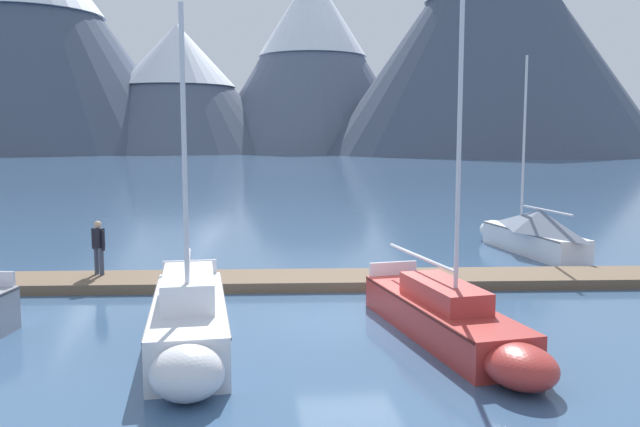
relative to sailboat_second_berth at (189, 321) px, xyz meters
The scene contains 10 objects.
ground_plane 4.35m from the sailboat_second_berth, 28.21° to the left, with size 700.00×700.00×0.00m, color #38567A.
mountain_west_summit 198.99m from the sailboat_second_berth, 107.30° to the left, with size 94.37×94.37×67.99m.
mountain_central_massif 184.52m from the sailboat_second_berth, 95.08° to the left, with size 64.58×64.58×36.64m.
mountain_shoulder_ridge 189.18m from the sailboat_second_berth, 82.95° to the left, with size 64.44×64.44×53.53m.
mountain_east_summit 171.53m from the sailboat_second_berth, 66.89° to the left, with size 86.46×86.46×63.11m.
dock 7.14m from the sailboat_second_berth, 57.88° to the left, with size 22.94×3.92×0.30m.
sailboat_second_berth is the anchor object (origin of this frame).
sailboat_mid_dock_port 5.74m from the sailboat_second_berth, ahead, with size 2.43×7.30×8.71m.
sailboat_mid_dock_starboard 16.41m from the sailboat_second_berth, 40.45° to the left, with size 2.01×7.13×7.76m.
person_on_dock 7.75m from the sailboat_second_berth, 115.07° to the left, with size 0.45×0.44×1.69m.
Camera 1 is at (-2.66, -16.00, 4.58)m, focal length 37.17 mm.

